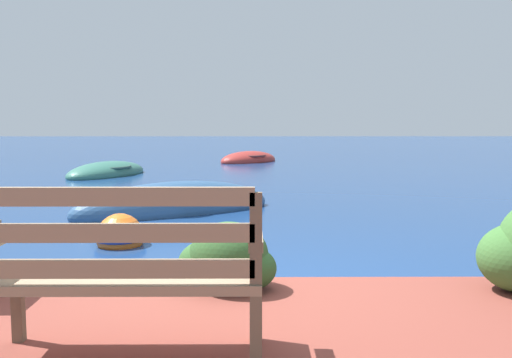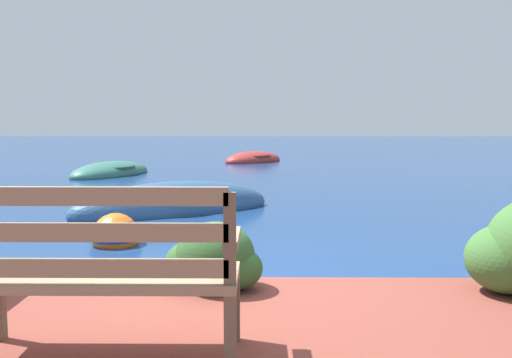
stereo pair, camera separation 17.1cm
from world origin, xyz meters
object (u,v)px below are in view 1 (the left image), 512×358
Objects in this scene: rowboat_mid at (107,173)px; mooring_buoy at (120,237)px; rowboat_far at (249,160)px; park_bench at (125,269)px; rowboat_nearest at (175,208)px.

rowboat_mid is 4.87× the size of mooring_buoy.
mooring_buoy is at bearing -140.16° from rowboat_far.
park_bench is 6.00m from rowboat_nearest.
mooring_buoy reaches higher than rowboat_mid.
park_bench is at bearing -115.38° from rowboat_nearest.
rowboat_nearest is at bearing 48.27° from rowboat_mid.
rowboat_far reaches higher than rowboat_mid.
rowboat_nearest is 1.13× the size of rowboat_mid.
mooring_buoy is at bearing 109.82° from park_bench.
park_bench is 15.97m from rowboat_far.
park_bench reaches higher than rowboat_nearest.
rowboat_mid is 1.23× the size of rowboat_far.
rowboat_mid is (-2.51, 5.70, -0.01)m from rowboat_nearest.
rowboat_far is at bearing 94.33° from park_bench.
park_bench is 3.81m from mooring_buoy.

